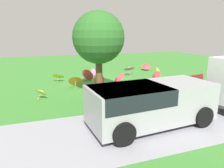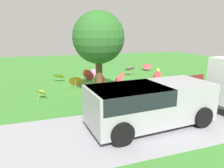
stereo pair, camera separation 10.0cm
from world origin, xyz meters
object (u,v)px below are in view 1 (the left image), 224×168
van_dark (148,102)px  parasol_orange_1 (75,80)px  shade_tree (99,38)px  parasol_red_4 (88,74)px  parasol_red_0 (155,84)px  parasol_red_1 (118,77)px  parasol_red_5 (146,66)px  parasol_yellow_1 (159,72)px  parasol_yellow_2 (58,75)px  park_bench (192,82)px  parasol_red_3 (99,79)px  parasol_yellow_0 (42,91)px  parasol_red_2 (156,75)px  parasol_pink_0 (129,68)px  parasol_pink_2 (92,73)px

van_dark → parasol_orange_1: van_dark is taller
shade_tree → parasol_orange_1: (0.93, -2.12, -2.63)m
parasol_red_4 → parasol_red_0: bearing=127.5°
parasol_red_1 → parasol_red_5: (-4.36, -4.15, -0.05)m
parasol_yellow_1 → parasol_yellow_2: bearing=-4.6°
park_bench → parasol_red_3: 5.81m
shade_tree → park_bench: bearing=172.1°
parasol_yellow_0 → parasol_red_2: size_ratio=0.99×
parasol_red_4 → parasol_pink_0: bearing=-169.0°
park_bench → shade_tree: (5.61, -0.78, 2.61)m
parasol_yellow_1 → parasol_yellow_0: bearing=18.8°
parasol_orange_1 → park_bench: bearing=156.1°
park_bench → parasol_orange_1: 7.15m
parasol_yellow_0 → parasol_pink_2: bearing=-130.2°
park_bench → parasol_red_4: 7.03m
parasol_red_5 → van_dark: bearing=61.3°
van_dark → parasol_red_0: 5.05m
park_bench → parasol_pink_2: park_bench is taller
van_dark → parasol_yellow_2: size_ratio=4.48×
parasol_yellow_0 → parasol_orange_1: (-2.07, -1.77, 0.06)m
parasol_yellow_2 → parasol_red_2: bearing=163.1°
parasol_pink_0 → parasol_red_5: (-2.41, -1.50, -0.18)m
park_bench → parasol_pink_0: park_bench is taller
parasol_red_1 → parasol_pink_2: size_ratio=1.39×
parasol_yellow_0 → parasol_red_1: size_ratio=0.88×
parasol_red_2 → parasol_red_3: (4.10, -0.27, -0.04)m
parasol_yellow_0 → parasol_yellow_1: size_ratio=1.02×
parasol_red_0 → parasol_red_2: bearing=-121.7°
park_bench → parasol_red_1: park_bench is taller
parasol_yellow_0 → parasol_pink_2: 6.00m
parasol_red_0 → parasol_pink_0: 4.75m
parasol_red_1 → parasol_red_2: size_ratio=1.12×
van_dark → parasol_yellow_0: 5.91m
parasol_red_0 → parasol_orange_1: parasol_orange_1 is taller
parasol_yellow_0 → parasol_red_1: (-4.87, -1.52, 0.09)m
parasol_red_1 → van_dark: bearing=78.1°
shade_tree → parasol_red_5: shade_tree is taller
parasol_pink_0 → parasol_orange_1: (4.75, 2.40, -0.16)m
parasol_pink_0 → parasol_orange_1: 5.32m
parasol_yellow_1 → parasol_pink_0: parasol_pink_0 is taller
parasol_red_2 → parasol_yellow_1: bearing=-130.3°
parasol_yellow_1 → parasol_red_4: (5.65, -0.43, 0.10)m
parasol_red_2 → parasol_red_3: parasol_red_2 is taller
parasol_red_5 → parasol_red_2: bearing=70.2°
parasol_yellow_2 → parasol_red_3: 3.02m
parasol_red_3 → van_dark: bearing=88.8°
van_dark → parasol_red_0: van_dark is taller
parasol_orange_1 → parasol_red_0: bearing=151.7°
park_bench → parasol_orange_1: size_ratio=1.64×
van_dark → parasol_red_2: 7.67m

